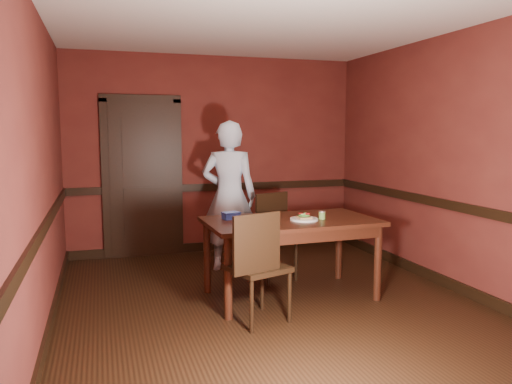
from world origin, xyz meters
TOP-DOWN VIEW (x-y plane):
  - floor at (0.00, 0.00)m, footprint 4.00×4.50m
  - ceiling at (0.00, 0.00)m, footprint 4.00×4.50m
  - wall_back at (0.00, 2.25)m, footprint 4.00×0.02m
  - wall_front at (0.00, -2.25)m, footprint 4.00×0.02m
  - wall_left at (-2.00, 0.00)m, footprint 0.02×4.50m
  - wall_right at (2.00, 0.00)m, footprint 0.02×4.50m
  - dado_back at (0.00, 2.23)m, footprint 4.00×0.03m
  - dado_left at (-1.99, 0.00)m, footprint 0.03×4.50m
  - dado_right at (1.99, 0.00)m, footprint 0.03×4.50m
  - baseboard_back at (0.00, 2.23)m, footprint 4.00×0.03m
  - baseboard_left at (-1.99, 0.00)m, footprint 0.03×4.50m
  - baseboard_right at (1.99, 0.00)m, footprint 0.03×4.50m
  - door at (-1.00, 2.22)m, footprint 1.05×0.07m
  - dining_table at (0.28, 0.06)m, footprint 1.73×1.01m
  - chair_far at (0.28, 0.65)m, footprint 0.58×0.58m
  - chair_near at (-0.24, -0.47)m, footprint 0.59×0.59m
  - person at (-0.07, 1.22)m, footprint 0.77×0.64m
  - sandwich_plate at (0.38, -0.02)m, footprint 0.28×0.28m
  - sauce_jar at (0.58, -0.02)m, footprint 0.07×0.07m
  - cheese_saucer at (-0.05, 0.10)m, footprint 0.17×0.17m
  - food_tub at (-0.30, 0.25)m, footprint 0.19×0.15m
  - wrapped_veg at (-0.19, -0.18)m, footprint 0.28×0.14m

SIDE VIEW (x-z plane):
  - floor at x=0.00m, z-range -0.01..0.01m
  - baseboard_back at x=0.00m, z-range 0.00..0.12m
  - baseboard_left at x=-1.99m, z-range 0.00..0.12m
  - baseboard_right at x=1.99m, z-range 0.00..0.12m
  - dining_table at x=0.28m, z-range 0.00..0.80m
  - chair_far at x=0.28m, z-range 0.00..0.97m
  - chair_near at x=-0.24m, z-range 0.00..1.00m
  - sandwich_plate at x=0.38m, z-range 0.78..0.85m
  - cheese_saucer at x=-0.05m, z-range 0.79..0.85m
  - food_tub at x=-0.30m, z-range 0.80..0.87m
  - wrapped_veg at x=-0.19m, z-range 0.80..0.87m
  - sauce_jar at x=0.58m, z-range 0.80..0.88m
  - person at x=-0.07m, z-range 0.00..1.80m
  - dado_back at x=0.00m, z-range 0.85..0.95m
  - dado_left at x=-1.99m, z-range 0.85..0.95m
  - dado_right at x=1.99m, z-range 0.85..0.95m
  - door at x=-1.00m, z-range -0.01..2.19m
  - wall_back at x=0.00m, z-range 0.00..2.70m
  - wall_front at x=0.00m, z-range 0.00..2.70m
  - wall_left at x=-2.00m, z-range 0.00..2.70m
  - wall_right at x=2.00m, z-range 0.00..2.70m
  - ceiling at x=0.00m, z-range 2.70..2.71m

